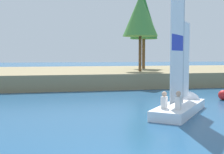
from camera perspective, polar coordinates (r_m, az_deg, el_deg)
name	(u,v)px	position (r m, az deg, el deg)	size (l,w,h in m)	color
shore_bank	(69,76)	(28.79, -8.06, 0.25)	(80.00, 15.50, 1.15)	#897A56
shoreline_tree_left	(140,15)	(25.80, 5.31, 11.40)	(2.91, 2.91, 6.37)	brown
shoreline_tree_midleft	(144,17)	(30.67, 5.97, 11.07)	(2.70, 2.70, 7.26)	brown
sailboat	(184,99)	(14.06, 13.28, -4.04)	(4.05, 4.52, 6.65)	white
channel_buoy	(223,95)	(18.10, 20.06, -3.19)	(0.55, 0.55, 0.55)	red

